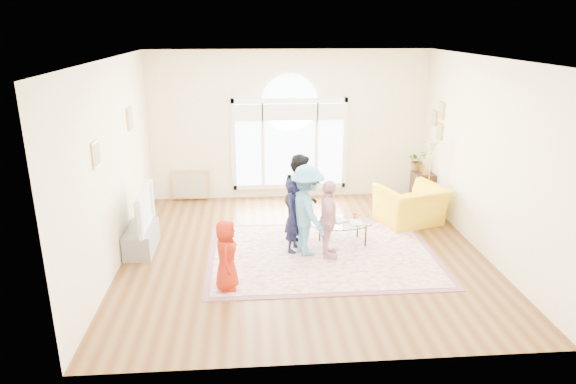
{
  "coord_description": "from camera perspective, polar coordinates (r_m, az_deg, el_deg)",
  "views": [
    {
      "loc": [
        -0.89,
        -7.91,
        3.71
      ],
      "look_at": [
        -0.24,
        0.3,
        0.99
      ],
      "focal_mm": 32.0,
      "sensor_mm": 36.0,
      "label": 1
    }
  ],
  "objects": [
    {
      "name": "child_red",
      "position": [
        7.45,
        -6.87,
        -6.98
      ],
      "size": [
        0.37,
        0.54,
        1.05
      ],
      "primitive_type": "imported",
      "rotation": [
        0.0,
        0.0,
        1.5
      ],
      "color": "#A6210C",
      "rests_on": "area_rug"
    },
    {
      "name": "television",
      "position": [
        8.92,
        -16.22,
        -1.8
      ],
      "size": [
        0.18,
        1.17,
        0.67
      ],
      "color": "black",
      "rests_on": "tv_console"
    },
    {
      "name": "armchair",
      "position": [
        10.14,
        13.49,
        -1.44
      ],
      "size": [
        1.41,
        1.31,
        0.75
      ],
      "primitive_type": "imported",
      "rotation": [
        0.0,
        0.0,
        3.45
      ],
      "color": "yellow",
      "rests_on": "ground"
    },
    {
      "name": "child_pink",
      "position": [
        8.35,
        4.5,
        -3.06
      ],
      "size": [
        0.4,
        0.8,
        1.31
      ],
      "primitive_type": "imported",
      "rotation": [
        0.0,
        0.0,
        1.47
      ],
      "color": "#E3A1AA",
      "rests_on": "area_rug"
    },
    {
      "name": "rug_border",
      "position": [
        8.7,
        3.84,
        -6.94
      ],
      "size": [
        3.8,
        2.8,
        0.01
      ],
      "primitive_type": "cube",
      "color": "#804F5A",
      "rests_on": "ground"
    },
    {
      "name": "ground",
      "position": [
        8.78,
        1.75,
        -6.71
      ],
      "size": [
        6.0,
        6.0,
        0.0
      ],
      "primitive_type": "plane",
      "color": "#562F14",
      "rests_on": "ground"
    },
    {
      "name": "room_shell",
      "position": [
        10.99,
        0.29,
        7.04
      ],
      "size": [
        6.0,
        6.0,
        6.0
      ],
      "color": "#FFF3C6",
      "rests_on": "ground"
    },
    {
      "name": "area_rug",
      "position": [
        8.7,
        3.84,
        -6.92
      ],
      "size": [
        3.6,
        2.6,
        0.02
      ],
      "primitive_type": "cube",
      "color": "beige",
      "rests_on": "ground"
    },
    {
      "name": "tv_console",
      "position": [
        9.12,
        -15.96,
        -5.03
      ],
      "size": [
        0.45,
        1.0,
        0.42
      ],
      "primitive_type": "cube",
      "color": "gray",
      "rests_on": "ground"
    },
    {
      "name": "floor_lamp",
      "position": [
        10.45,
        15.64,
        4.16
      ],
      "size": [
        0.24,
        0.24,
        1.51
      ],
      "color": "black",
      "rests_on": "ground"
    },
    {
      "name": "side_cabinet",
      "position": [
        11.3,
        14.68,
        0.36
      ],
      "size": [
        0.4,
        0.5,
        0.7
      ],
      "primitive_type": "cube",
      "color": "black",
      "rests_on": "ground"
    },
    {
      "name": "child_navy",
      "position": [
        8.58,
        0.69,
        -2.62
      ],
      "size": [
        0.46,
        0.54,
        1.26
      ],
      "primitive_type": "imported",
      "rotation": [
        0.0,
        0.0,
        1.15
      ],
      "color": "black",
      "rests_on": "area_rug"
    },
    {
      "name": "plant_pedestal",
      "position": [
        11.47,
        13.95,
        0.69
      ],
      "size": [
        0.2,
        0.2,
        0.7
      ],
      "primitive_type": "cylinder",
      "color": "white",
      "rests_on": "ground"
    },
    {
      "name": "potted_plant",
      "position": [
        11.32,
        14.17,
        3.43
      ],
      "size": [
        0.49,
        0.46,
        0.43
      ],
      "primitive_type": "imported",
      "rotation": [
        0.0,
        0.0,
        0.39
      ],
      "color": "#33722D",
      "rests_on": "plant_pedestal"
    },
    {
      "name": "coffee_table",
      "position": [
        8.98,
        6.11,
        -3.44
      ],
      "size": [
        1.2,
        0.86,
        0.54
      ],
      "rotation": [
        0.0,
        0.0,
        0.14
      ],
      "color": "silver",
      "rests_on": "ground"
    },
    {
      "name": "leaning_picture",
      "position": [
        11.5,
        -10.69,
        -0.86
      ],
      "size": [
        0.8,
        0.14,
        0.62
      ],
      "primitive_type": "cube",
      "rotation": [
        -0.14,
        0.0,
        0.0
      ],
      "color": "tan",
      "rests_on": "ground"
    },
    {
      "name": "child_black",
      "position": [
        9.11,
        1.39,
        -0.46
      ],
      "size": [
        0.61,
        0.76,
        1.53
      ],
      "primitive_type": "imported",
      "rotation": [
        0.0,
        0.0,
        1.53
      ],
      "color": "black",
      "rests_on": "area_rug"
    },
    {
      "name": "child_blue",
      "position": [
        8.42,
        2.14,
        -2.06
      ],
      "size": [
        0.86,
        1.12,
        1.53
      ],
      "primitive_type": "imported",
      "rotation": [
        0.0,
        0.0,
        1.91
      ],
      "color": "#5193BF",
      "rests_on": "area_rug"
    }
  ]
}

